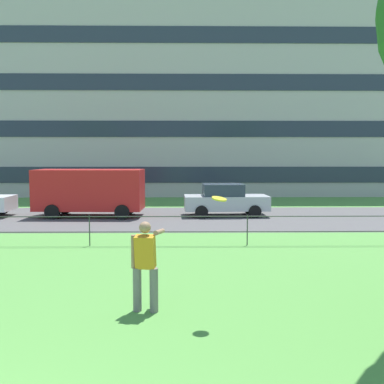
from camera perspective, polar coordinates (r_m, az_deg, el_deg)
The scene contains 7 objects.
street_strip at distance 20.52m, azimuth -9.52°, elevation -3.37°, with size 80.00×7.87×0.01m, color #565454.
park_fence at distance 14.37m, azimuth -13.33°, elevation -4.26°, with size 30.60×0.04×1.00m.
person_thrower at distance 8.21m, azimuth -6.14°, elevation -9.26°, with size 0.61×0.77×1.70m.
frisbee at distance 7.64m, azimuth 3.59°, elevation -0.90°, with size 0.38×0.38×0.08m.
panel_van_right at distance 21.13m, azimuth -13.23°, elevation 0.27°, with size 5.07×2.24×2.24m.
car_silver_left at distance 20.92m, azimuth 4.40°, elevation -1.02°, with size 4.06×1.92×1.54m.
apartment_building_background at distance 35.74m, azimuth -2.92°, elevation 13.12°, with size 38.63×11.15×16.09m.
Camera 1 is at (3.11, -2.76, 2.92)m, focal length 40.58 mm.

